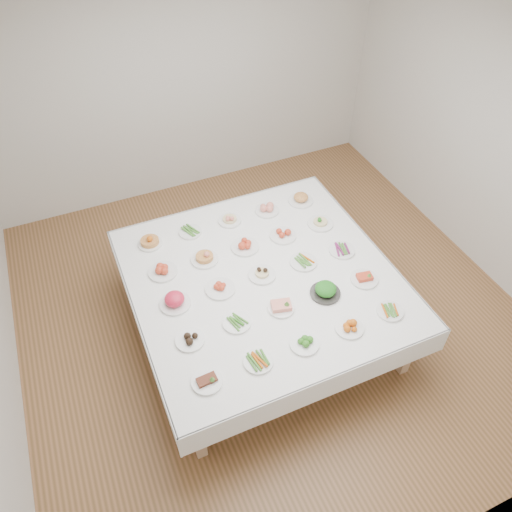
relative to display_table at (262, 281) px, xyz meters
name	(u,v)px	position (x,y,z in m)	size (l,w,h in m)	color
room_envelope	(273,166)	(0.15, 0.16, 1.14)	(5.02, 5.02, 2.81)	#8D5E3B
display_table	(262,281)	(0.00, 0.00, 0.00)	(2.40, 2.40, 0.75)	white
dish_0	(207,379)	(-0.85, -0.84, 0.11)	(0.24, 0.24, 0.11)	silver
dish_1	(258,361)	(-0.41, -0.84, 0.09)	(0.24, 0.24, 0.06)	silver
dish_2	(304,342)	(0.00, -0.83, 0.10)	(0.24, 0.24, 0.09)	silver
dish_3	(350,326)	(0.42, -0.84, 0.10)	(0.24, 0.24, 0.10)	silver
dish_4	(390,311)	(0.84, -0.83, 0.08)	(0.23, 0.23, 0.05)	silver
dish_5	(190,338)	(-0.84, -0.42, 0.10)	(0.24, 0.24, 0.09)	silver
dish_6	(237,322)	(-0.42, -0.41, 0.09)	(0.24, 0.24, 0.06)	silver
dish_7	(281,305)	(-0.01, -0.42, 0.11)	(0.23, 0.23, 0.11)	silver
dish_8	(326,288)	(0.43, -0.42, 0.14)	(0.27, 0.27, 0.16)	#2E2B28
dish_9	(364,277)	(0.84, -0.42, 0.10)	(0.25, 0.25, 0.10)	silver
dish_10	(174,299)	(-0.84, 0.00, 0.14)	(0.28, 0.28, 0.16)	silver
dish_11	(220,287)	(-0.42, 0.00, 0.10)	(0.27, 0.27, 0.10)	silver
dish_12	(262,271)	(0.00, 0.01, 0.12)	(0.25, 0.25, 0.13)	silver
dish_13	(303,261)	(0.43, 0.00, 0.09)	(0.26, 0.26, 0.06)	silver
dish_14	(342,249)	(0.85, 0.00, 0.09)	(0.26, 0.25, 0.06)	silver
dish_15	(162,269)	(-0.83, 0.41, 0.11)	(0.27, 0.27, 0.12)	silver
dish_16	(204,256)	(-0.42, 0.41, 0.12)	(0.26, 0.26, 0.14)	silver
dish_17	(245,244)	(0.00, 0.42, 0.12)	(0.27, 0.27, 0.12)	silver
dish_18	(283,233)	(0.41, 0.42, 0.11)	(0.26, 0.26, 0.10)	silver
dish_19	(321,220)	(0.85, 0.43, 0.12)	(0.26, 0.26, 0.13)	silver
dish_20	(149,239)	(-0.84, 0.84, 0.13)	(0.23, 0.23, 0.15)	silver
dish_21	(190,231)	(-0.42, 0.84, 0.09)	(0.25, 0.23, 0.06)	silver
dish_22	(230,217)	(0.01, 0.85, 0.13)	(0.23, 0.23, 0.14)	silver
dish_23	(267,208)	(0.43, 0.84, 0.12)	(0.25, 0.25, 0.12)	silver
dish_24	(301,197)	(0.83, 0.85, 0.12)	(0.26, 0.26, 0.14)	silver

